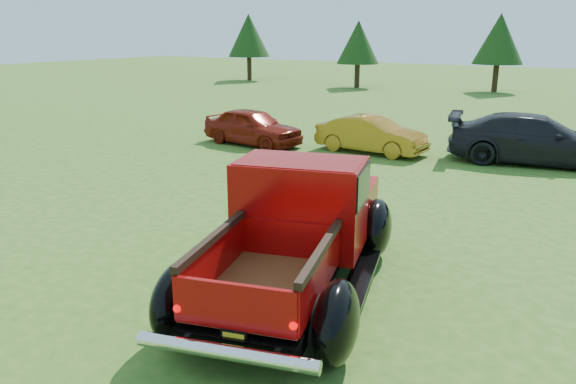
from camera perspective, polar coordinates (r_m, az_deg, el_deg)
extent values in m
plane|color=#2E5618|center=(10.17, 0.52, -6.54)|extent=(120.00, 120.00, 0.00)
cylinder|color=#332114|center=(46.65, -3.95, 12.41)|extent=(0.36, 0.36, 1.87)
cone|color=black|center=(46.56, -4.01, 15.60)|extent=(3.33, 3.33, 3.33)
cylinder|color=#332114|center=(40.82, 7.03, 11.65)|extent=(0.36, 0.36, 1.66)
cone|color=black|center=(40.71, 7.14, 14.88)|extent=(2.94, 2.94, 2.94)
cylinder|color=#332114|center=(39.96, 20.31, 10.80)|extent=(0.36, 0.36, 1.80)
cone|color=black|center=(39.85, 20.67, 14.37)|extent=(3.20, 3.20, 3.20)
cylinder|color=black|center=(7.52, -10.17, -11.79)|extent=(0.47, 0.91, 0.87)
cylinder|color=black|center=(6.96, 3.98, -13.95)|extent=(0.47, 0.91, 0.87)
cylinder|color=black|center=(10.46, -1.76, -3.35)|extent=(0.47, 0.91, 0.87)
cylinder|color=black|center=(10.07, 8.29, -4.30)|extent=(0.47, 0.91, 0.87)
cube|color=black|center=(8.69, 0.59, -7.13)|extent=(2.78, 5.32, 0.22)
cube|color=#910707|center=(10.17, 3.35, -0.99)|extent=(2.20, 2.05, 0.67)
cube|color=silver|center=(10.96, 4.34, 0.19)|extent=(1.69, 0.51, 0.54)
cube|color=#910707|center=(8.75, 1.29, -1.29)|extent=(2.19, 1.70, 1.41)
cube|color=black|center=(8.65, 1.30, 1.11)|extent=(2.20, 1.61, 0.54)
cube|color=#910707|center=(8.58, 1.31, 3.00)|extent=(2.07, 1.57, 0.09)
cube|color=brown|center=(7.44, -2.29, -9.77)|extent=(1.97, 2.47, 0.05)
cube|color=#910707|center=(7.57, -7.61, -7.09)|extent=(0.61, 2.11, 0.56)
cube|color=#910707|center=(7.14, 3.33, -8.45)|extent=(0.61, 2.11, 0.56)
cube|color=#910707|center=(8.28, 0.09, -4.87)|extent=(1.43, 0.43, 0.56)
cube|color=#910707|center=(6.41, -5.47, -11.53)|extent=(1.43, 0.44, 0.56)
cube|color=black|center=(7.44, -7.71, -4.71)|extent=(0.65, 2.12, 0.10)
cube|color=black|center=(7.01, 3.37, -5.95)|extent=(0.65, 2.12, 0.10)
ellipsoid|color=black|center=(7.50, -10.98, -10.77)|extent=(0.78, 1.24, 0.95)
ellipsoid|color=black|center=(6.88, 4.91, -13.13)|extent=(0.78, 1.24, 0.95)
ellipsoid|color=black|center=(10.45, -2.33, -2.62)|extent=(0.78, 1.24, 0.95)
ellipsoid|color=black|center=(10.02, 8.93, -3.66)|extent=(0.78, 1.24, 0.95)
cube|color=black|center=(9.01, -5.87, -7.25)|extent=(0.92, 2.29, 0.07)
cube|color=black|center=(8.50, 7.27, -8.79)|extent=(0.92, 2.29, 0.07)
cylinder|color=silver|center=(6.39, -6.30, -15.87)|extent=(2.09, 0.71, 0.17)
cube|color=black|center=(6.54, -5.53, -14.47)|extent=(0.32, 0.10, 0.16)
cube|color=gold|center=(6.54, -5.57, -14.52)|extent=(0.25, 0.08, 0.11)
sphere|color=#CC0505|center=(6.70, -11.19, -11.53)|extent=(0.10, 0.10, 0.10)
sphere|color=#CC0505|center=(6.23, 0.55, -13.43)|extent=(0.10, 0.10, 0.10)
imported|color=maroon|center=(20.00, -3.62, 6.65)|extent=(3.94, 1.97, 1.29)
imported|color=#A66E16|center=(18.83, 8.45, 5.79)|extent=(3.73, 1.49, 1.21)
imported|color=black|center=(18.66, 23.83, 4.93)|extent=(5.41, 3.00, 1.48)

